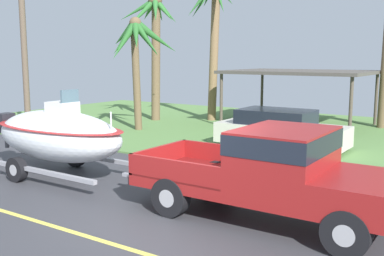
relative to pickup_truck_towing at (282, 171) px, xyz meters
name	(u,v)px	position (x,y,z in m)	size (l,w,h in m)	color
ground	(319,149)	(-1.76, 7.57, -1.04)	(36.00, 22.00, 0.11)	#38383D
pickup_truck_towing	(282,171)	(0.00, 0.00, 0.00)	(5.54, 2.10, 1.85)	maroon
boat_on_trailer	(58,135)	(-6.40, 0.00, 0.09)	(5.68, 2.22, 2.36)	gray
parked_sedan_near	(280,130)	(-2.91, 6.79, -0.36)	(4.45, 1.87, 1.38)	beige
carport_awning	(300,73)	(-4.31, 12.24, 1.43)	(6.30, 4.80, 2.58)	#4C4238
palm_tree_near_left	(213,17)	(-8.62, 11.67, 4.07)	(2.84, 2.94, 7.10)	brown
palm_tree_near_right	(138,43)	(-9.64, 7.16, 2.73)	(2.92, 3.16, 4.86)	brown
palm_tree_mid	(154,29)	(-11.03, 10.08, 3.51)	(3.06, 2.95, 6.29)	brown
utility_pole	(23,30)	(-12.55, 3.65, 3.22)	(0.24, 1.80, 8.19)	brown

